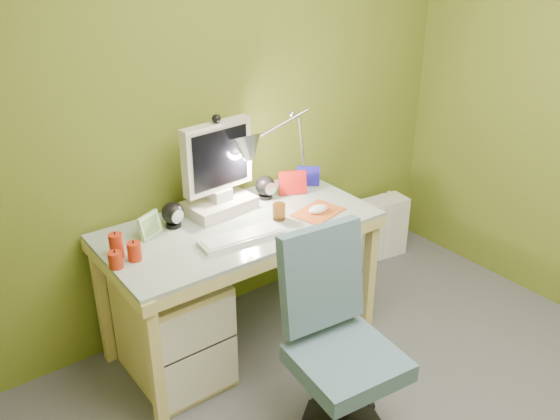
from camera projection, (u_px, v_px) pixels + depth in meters
wall_back at (208, 105)px, 2.96m from camera, size 3.20×0.01×2.40m
slope_ceiling at (160, 37)px, 0.98m from camera, size 1.10×3.20×1.10m
desk at (241, 285)px, 3.02m from camera, size 1.34×0.68×0.71m
monitor at (217, 158)px, 2.87m from camera, size 0.43×0.28×0.57m
speaker_left at (173, 215)px, 2.81m from camera, size 0.13×0.13×0.13m
speaker_right at (265, 187)px, 3.10m from camera, size 0.12×0.12×0.12m
keyboard at (242, 237)px, 2.72m from camera, size 0.41×0.16×0.02m
mousepad at (318, 212)px, 2.97m from camera, size 0.28×0.23×0.01m
mouse at (318, 209)px, 2.96m from camera, size 0.12×0.09×0.04m
amber_tumbler at (279, 212)px, 2.89m from camera, size 0.08×0.08×0.08m
candle_cluster at (120, 249)px, 2.52m from camera, size 0.17×0.16×0.11m
photo_frame_red at (293, 183)px, 3.15m from camera, size 0.14×0.09×0.13m
photo_frame_blue at (308, 176)px, 3.26m from camera, size 0.11×0.10×0.11m
photo_frame_green at (150, 225)px, 2.73m from camera, size 0.13×0.07×0.11m
desk_lamp at (290, 132)px, 3.10m from camera, size 0.62×0.31×0.65m
task_chair at (347, 362)px, 2.40m from camera, size 0.51×0.51×0.84m
radiator at (377, 229)px, 3.91m from camera, size 0.42×0.21×0.40m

